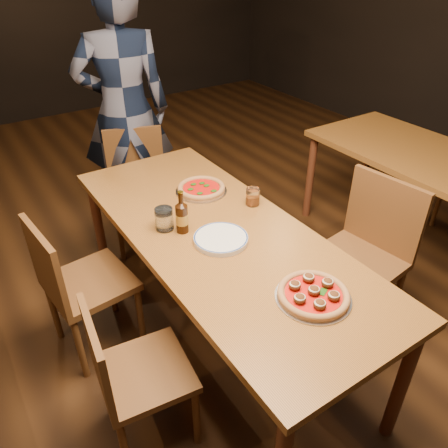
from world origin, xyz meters
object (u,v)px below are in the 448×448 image
chair_end (140,191)px  amber_glass (253,197)px  chair_main_e (355,261)px  diner (124,111)px  beer_bottle (182,218)px  plate_stack (221,239)px  chair_main_nw (145,372)px  water_glass (164,219)px  chair_main_sw (90,282)px  pizza_margherita (201,189)px  pizza_meatball (313,294)px  table_main (219,243)px

chair_end → amber_glass: (0.25, -1.01, 0.35)m
chair_main_e → diner: (-0.55, 1.80, 0.44)m
beer_bottle → plate_stack: bearing=-57.6°
chair_main_nw → water_glass: size_ratio=7.14×
beer_bottle → water_glass: 0.10m
chair_main_sw → chair_main_e: (1.27, -0.69, 0.04)m
pizza_margherita → water_glass: water_glass is taller
beer_bottle → chair_main_sw: bearing=149.7°
chair_main_sw → amber_glass: chair_main_sw is taller
pizza_margherita → water_glass: bearing=-146.6°
chair_end → pizza_meatball: bearing=-70.5°
chair_main_sw → pizza_meatball: 1.22m
table_main → diner: (0.13, 1.46, 0.25)m
chair_end → pizza_meatball: (0.01, -1.75, 0.33)m
table_main → chair_end: (0.05, 1.13, -0.23)m
amber_glass → chair_end: bearing=104.0°
pizza_margherita → diner: 1.07m
diner → pizza_margherita: bearing=107.6°
table_main → pizza_margherita: size_ratio=6.78×
chair_main_nw → plate_stack: bearing=-60.1°
pizza_margherita → diner: bearing=90.5°
chair_end → plate_stack: 1.26m
table_main → chair_end: 1.16m
chair_end → diner: (0.08, 0.33, 0.48)m
chair_end → beer_bottle: 1.12m
pizza_meatball → water_glass: size_ratio=2.72×
pizza_margherita → water_glass: (-0.35, -0.23, 0.04)m
chair_main_nw → plate_stack: 0.69m
chair_end → beer_bottle: beer_bottle is taller
chair_end → pizza_margherita: chair_end is taller
beer_bottle → chair_main_e: bearing=-27.3°
chair_end → plate_stack: (-0.08, -1.21, 0.32)m
chair_main_nw → beer_bottle: 0.73m
chair_end → diner: 0.59m
pizza_meatball → amber_glass: size_ratio=3.28×
plate_stack → amber_glass: bearing=30.7°
amber_glass → diner: size_ratio=0.05×
chair_end → pizza_meatball: size_ratio=2.87×
chair_main_e → amber_glass: bearing=-146.6°
chair_main_e → pizza_meatball: 0.75m
table_main → diner: bearing=84.9°
chair_main_nw → plate_stack: size_ratio=3.09×
pizza_margherita → water_glass: 0.42m
plate_stack → beer_bottle: bearing=122.4°
table_main → pizza_meatball: (0.06, -0.62, 0.09)m
table_main → chair_main_nw: 0.71m
pizza_margherita → amber_glass: 0.32m
beer_bottle → water_glass: size_ratio=1.93×
chair_end → water_glass: bearing=-85.9°
plate_stack → beer_bottle: (-0.11, 0.18, 0.07)m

